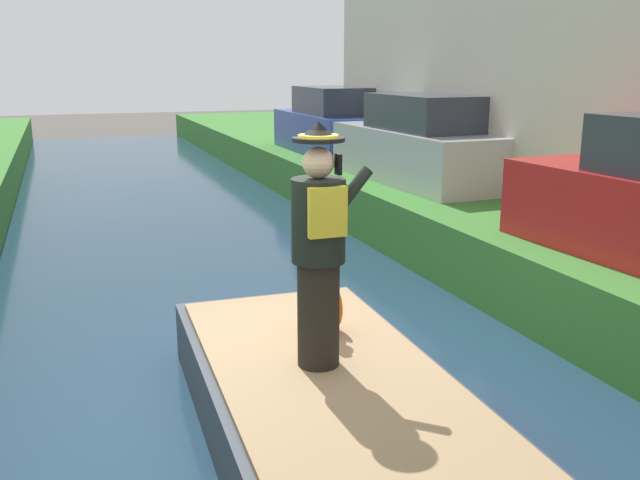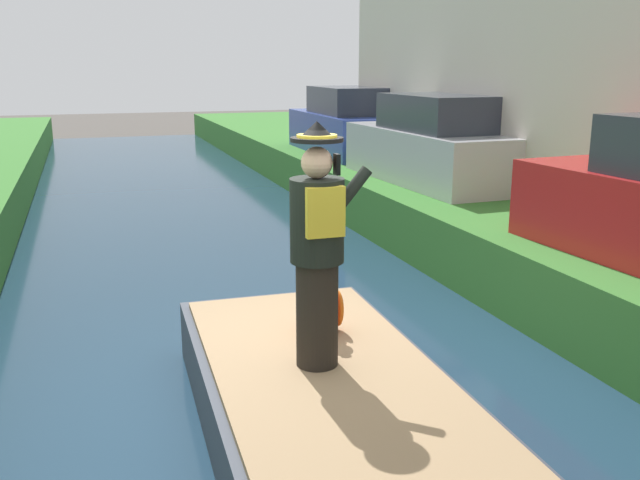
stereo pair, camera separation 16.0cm
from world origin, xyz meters
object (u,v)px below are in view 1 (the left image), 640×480
parked_car_silver (424,145)px  parked_car_blue (334,125)px  boat (332,412)px  parrot_plush (322,305)px  person_pirate (319,248)px

parked_car_silver → parked_car_blue: bearing=90.0°
boat → parrot_plush: size_ratio=7.47×
person_pirate → boat: bearing=-94.9°
boat → parrot_plush: bearing=74.8°
person_pirate → parked_car_silver: (4.24, 6.18, -0.06)m
parrot_plush → parked_car_blue: (3.99, 9.89, 0.62)m
person_pirate → parked_car_silver: size_ratio=0.46×
boat → parked_car_silver: (4.21, 6.39, 1.18)m
person_pirate → parrot_plush: size_ratio=3.25×
parked_car_silver → parked_car_blue: 4.33m
person_pirate → parked_car_silver: bearing=44.0°
boat → person_pirate: 1.25m
boat → parrot_plush: (0.22, 0.82, 0.55)m
parrot_plush → parked_car_silver: bearing=54.4°
boat → parked_car_silver: parked_car_silver is taller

